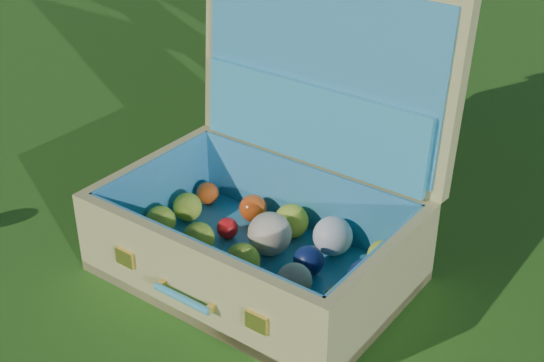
{
  "coord_description": "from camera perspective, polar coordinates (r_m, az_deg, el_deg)",
  "views": [
    {
      "loc": [
        0.76,
        -1.07,
        1.05
      ],
      "look_at": [
        0.13,
        0.28,
        0.2
      ],
      "focal_mm": 50.0,
      "sensor_mm": 36.0,
      "label": 1
    }
  ],
  "objects": [
    {
      "name": "suitcase",
      "position": [
        1.71,
        0.67,
        -0.87
      ],
      "size": [
        0.76,
        0.64,
        0.65
      ],
      "rotation": [
        0.0,
        0.0,
        -0.2
      ],
      "color": "tan",
      "rests_on": "ground"
    },
    {
      "name": "ground",
      "position": [
        1.68,
        -8.26,
        -9.38
      ],
      "size": [
        60.0,
        60.0,
        0.0
      ],
      "primitive_type": "plane",
      "color": "#215114",
      "rests_on": "ground"
    }
  ]
}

